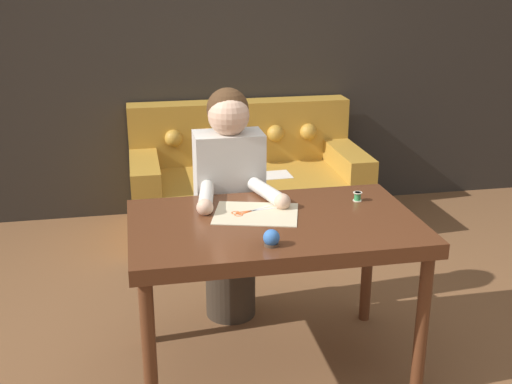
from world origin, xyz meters
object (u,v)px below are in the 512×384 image
Objects in this scene: dining_table at (274,237)px; person at (230,205)px; scissors at (247,212)px; couch at (246,186)px; pin_cushion at (271,238)px; thread_spool at (358,196)px.

dining_table is 0.55m from person.
scissors reaches higher than dining_table.
person is 0.44m from scissors.
couch is at bearing 76.12° from person.
pin_cushion is (-0.27, -2.12, 0.50)m from couch.
thread_spool is at bearing 20.80° from dining_table.
pin_cushion reaches higher than thread_spool.
thread_spool is 0.63× the size of pin_cushion.
couch is 1.76m from thread_spool.
scissors is 3.20× the size of pin_cushion.
dining_table is 1.02× the size of person.
thread_spool reaches higher than scissors.
thread_spool is (0.57, 0.06, 0.02)m from scissors.
pin_cushion is (-0.07, -0.27, 0.11)m from dining_table.
pin_cushion is at bearing -86.45° from person.
person is 28.78× the size of thread_spool.
pin_cushion is (0.03, -0.39, 0.03)m from scissors.
pin_cushion is at bearing -140.05° from thread_spool.
couch reaches higher than thread_spool.
dining_table is 0.31m from pin_cushion.
thread_spool is at bearing -81.12° from couch.
thread_spool is (0.26, -1.68, 0.49)m from couch.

